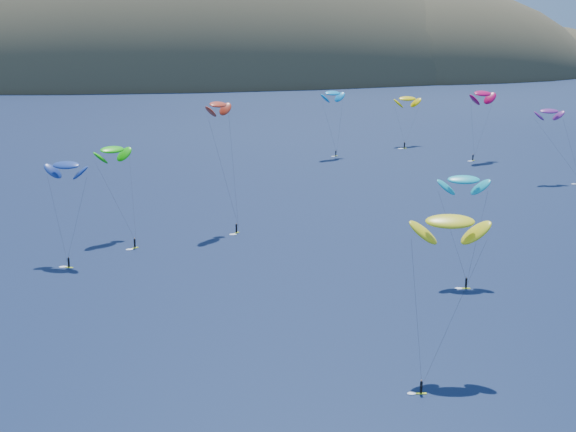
# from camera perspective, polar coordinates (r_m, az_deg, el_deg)

# --- Properties ---
(island) EXTENTS (730.00, 300.00, 210.00)m
(island) POSITION_cam_1_polar(r_m,az_deg,el_deg) (618.75, -5.73, 9.00)
(island) COLOR #3D3526
(island) RESTS_ON ground
(kitesurfer_2) EXTENTS (12.10, 12.02, 20.53)m
(kitesurfer_2) POSITION_cam_1_polar(r_m,az_deg,el_deg) (99.00, 11.45, -0.39)
(kitesurfer_2) COLOR #CEDF18
(kitesurfer_2) RESTS_ON ground
(kitesurfer_3) EXTENTS (8.89, 15.98, 19.25)m
(kitesurfer_3) POSITION_cam_1_polar(r_m,az_deg,el_deg) (160.01, -12.39, 4.61)
(kitesurfer_3) COLOR #CEDF18
(kitesurfer_3) RESTS_ON ground
(kitesurfer_4) EXTENTS (10.13, 8.28, 21.84)m
(kitesurfer_4) POSITION_cam_1_polar(r_m,az_deg,el_deg) (249.99, 3.19, 8.71)
(kitesurfer_4) COLOR #CEDF18
(kitesurfer_4) RESTS_ON ground
(kitesurfer_5) EXTENTS (8.76, 9.49, 18.63)m
(kitesurfer_5) POSITION_cam_1_polar(r_m,az_deg,el_deg) (133.27, 12.39, 2.52)
(kitesurfer_5) COLOR #CEDF18
(kitesurfer_5) RESTS_ON ground
(kitesurfer_6) EXTENTS (10.15, 10.18, 20.33)m
(kitesurfer_6) POSITION_cam_1_polar(r_m,az_deg,el_deg) (221.98, 18.09, 7.09)
(kitesurfer_6) COLOR #CEDF18
(kitesurfer_6) RESTS_ON ground
(kitesurfer_8) EXTENTS (12.06, 9.56, 22.77)m
(kitesurfer_8) POSITION_cam_1_polar(r_m,az_deg,el_deg) (250.61, 13.68, 8.46)
(kitesurfer_8) COLOR #CEDF18
(kitesurfer_8) RESTS_ON ground
(kitesurfer_9) EXTENTS (7.73, 12.24, 27.10)m
(kitesurfer_9) POSITION_cam_1_polar(r_m,az_deg,el_deg) (163.00, -4.99, 7.87)
(kitesurfer_9) COLOR #CEDF18
(kitesurfer_9) RESTS_ON ground
(kitesurfer_10) EXTENTS (8.78, 11.04, 18.96)m
(kitesurfer_10) POSITION_cam_1_polar(r_m,az_deg,el_deg) (146.35, -15.50, 3.49)
(kitesurfer_10) COLOR #CEDF18
(kitesurfer_10) RESTS_ON ground
(kitesurfer_11) EXTENTS (10.34, 12.94, 18.07)m
(kitesurfer_11) POSITION_cam_1_polar(r_m,az_deg,el_deg) (275.76, 8.48, 8.25)
(kitesurfer_11) COLOR #CEDF18
(kitesurfer_11) RESTS_ON ground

